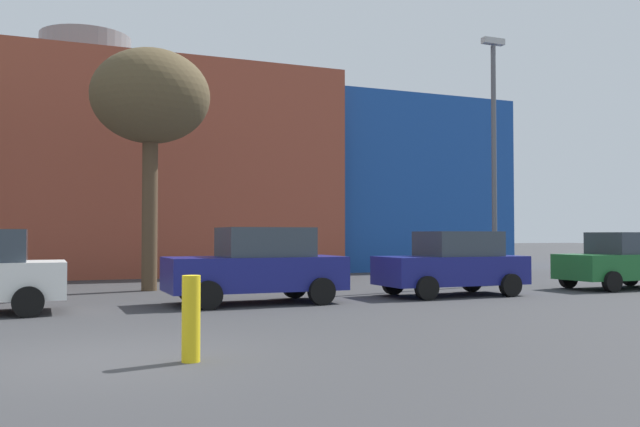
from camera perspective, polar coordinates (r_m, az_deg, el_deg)
ground_plane at (r=9.67m, az=-17.72°, el=-11.54°), size 200.00×200.00×0.00m
building_backdrop at (r=32.50m, az=-19.22°, el=2.90°), size 38.69×12.77×10.66m
parked_car_2 at (r=16.40m, az=-5.28°, el=-4.39°), size 4.22×2.07×1.83m
parked_car_3 at (r=18.80m, az=11.11°, el=-4.16°), size 4.02×1.97×1.74m
parked_car_4 at (r=22.78m, az=24.14°, el=-3.64°), size 3.98×1.96×1.73m
bare_tree_0 at (r=21.06m, az=-14.07°, el=9.30°), size 3.51×3.51×7.18m
bollard_yellow_1 at (r=9.05m, az=-10.80°, el=-8.68°), size 0.24×0.24×1.12m
street_lamp at (r=22.96m, az=14.43°, el=5.60°), size 0.80×0.24×8.11m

